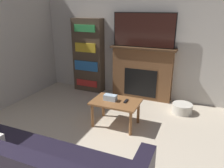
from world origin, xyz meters
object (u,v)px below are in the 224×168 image
fireplace (142,73)px  storage_basket (182,108)px  coffee_table (116,105)px  tv (144,30)px  bookshelf (88,56)px

fireplace → storage_basket: fireplace is taller
fireplace → coffee_table: 1.40m
tv → coffee_table: bearing=-92.8°
coffee_table → bookshelf: (-1.27, 1.36, 0.49)m
storage_basket → coffee_table: bearing=-137.5°
tv → coffee_table: tv is taller
coffee_table → storage_basket: bearing=42.5°
tv → bookshelf: bearing=-179.9°
coffee_table → storage_basket: 1.43m
tv → coffee_table: (-0.07, -1.36, -1.14)m
coffee_table → fireplace: bearing=87.2°
fireplace → tv: tv is taller
tv → coffee_table: 1.78m
fireplace → bookshelf: bookshelf is taller
tv → bookshelf: 1.48m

